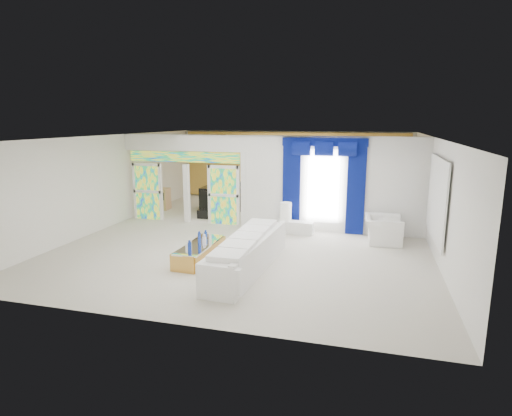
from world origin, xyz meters
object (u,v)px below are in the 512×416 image
(armchair, at_px, (383,230))
(white_sofa, at_px, (248,255))
(grand_piano, at_px, (225,197))
(console_table, at_px, (295,227))
(coffee_table, at_px, (200,253))

(armchair, bearing_deg, white_sofa, 133.40)
(grand_piano, bearing_deg, console_table, -41.51)
(white_sofa, relative_size, armchair, 3.25)
(coffee_table, xyz_separation_m, console_table, (1.85, 3.20, -0.02))
(console_table, bearing_deg, white_sofa, -98.19)
(white_sofa, distance_m, armchair, 4.46)
(grand_piano, bearing_deg, coffee_table, -77.55)
(armchair, bearing_deg, grand_piano, 59.99)
(white_sofa, height_order, armchair, armchair)
(coffee_table, height_order, grand_piano, grand_piano)
(coffee_table, bearing_deg, white_sofa, -12.53)
(coffee_table, height_order, console_table, coffee_table)
(white_sofa, bearing_deg, console_table, 85.23)
(console_table, height_order, grand_piano, grand_piano)
(coffee_table, bearing_deg, console_table, 59.93)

